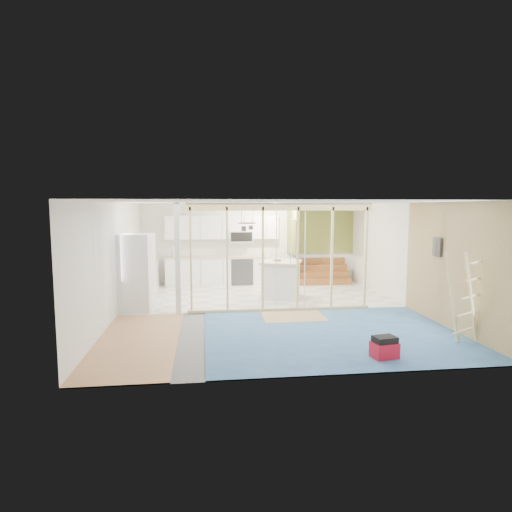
{
  "coord_description": "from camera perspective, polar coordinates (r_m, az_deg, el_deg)",
  "views": [
    {
      "loc": [
        -1.5,
        -9.91,
        2.49
      ],
      "look_at": [
        -0.21,
        0.6,
        1.28
      ],
      "focal_mm": 30.0,
      "sensor_mm": 36.0,
      "label": 1
    }
  ],
  "objects": [
    {
      "name": "green_partition",
      "position": [
        14.11,
        7.57,
        0.19
      ],
      "size": [
        2.25,
        1.51,
        2.6
      ],
      "color": "olive",
      "rests_on": "room"
    },
    {
      "name": "ceiling_light",
      "position": [
        13.23,
        5.68,
        6.72
      ],
      "size": [
        0.32,
        0.32,
        0.08
      ],
      "primitive_type": "cylinder",
      "color": "#FFEABF",
      "rests_on": "room"
    },
    {
      "name": "bowl",
      "position": [
        11.83,
        2.83,
        -0.45
      ],
      "size": [
        0.29,
        0.29,
        0.07
      ],
      "primitive_type": "imported",
      "rotation": [
        0.0,
        0.0,
        -0.01
      ],
      "color": "silver",
      "rests_on": "island"
    },
    {
      "name": "island",
      "position": [
        11.78,
        3.36,
        -3.17
      ],
      "size": [
        1.33,
        1.33,
        1.02
      ],
      "rotation": [
        0.0,
        0.0,
        -0.34
      ],
      "color": "silver",
      "rests_on": "room"
    },
    {
      "name": "fridge",
      "position": [
        10.62,
        -15.71,
        -2.16
      ],
      "size": [
        0.89,
        0.87,
        1.86
      ],
      "rotation": [
        0.0,
        0.0,
        -0.12
      ],
      "color": "white",
      "rests_on": "room"
    },
    {
      "name": "upper_cabinets",
      "position": [
        13.76,
        -4.27,
        3.73
      ],
      "size": [
        3.6,
        0.41,
        0.85
      ],
      "color": "white",
      "rests_on": "room"
    },
    {
      "name": "ladder",
      "position": [
        8.67,
        26.01,
        -4.99
      ],
      "size": [
        0.9,
        0.09,
        1.68
      ],
      "rotation": [
        0.0,
        0.0,
        0.14
      ],
      "color": "beige",
      "rests_on": "room"
    },
    {
      "name": "stud_frame",
      "position": [
        10.04,
        0.37,
        1.3
      ],
      "size": [
        4.66,
        0.14,
        2.6
      ],
      "color": "#EBD98F",
      "rests_on": "room"
    },
    {
      "name": "pot_rack",
      "position": [
        11.87,
        -1.24,
        4.15
      ],
      "size": [
        0.52,
        0.52,
        0.72
      ],
      "color": "black",
      "rests_on": "room"
    },
    {
      "name": "electrical_panel",
      "position": [
        9.87,
        22.98,
        1.13
      ],
      "size": [
        0.04,
        0.3,
        0.4
      ],
      "primitive_type": "cube",
      "color": "#3C3C41",
      "rests_on": "room"
    },
    {
      "name": "room",
      "position": [
        10.09,
        1.58,
        -0.24
      ],
      "size": [
        7.01,
        8.01,
        2.61
      ],
      "color": "slate",
      "rests_on": "ground"
    },
    {
      "name": "soap_bottle_b",
      "position": [
        13.93,
        2.11,
        0.47
      ],
      "size": [
        0.1,
        0.1,
        0.18
      ],
      "primitive_type": "imported",
      "rotation": [
        0.0,
        0.0,
        -0.39
      ],
      "color": "silver",
      "rests_on": "base_cabinets"
    },
    {
      "name": "toolbox",
      "position": [
        7.51,
        16.76,
        -11.67
      ],
      "size": [
        0.45,
        0.36,
        0.38
      ],
      "rotation": [
        0.0,
        0.0,
        0.17
      ],
      "color": "#B21023",
      "rests_on": "room"
    },
    {
      "name": "sheathing_panel",
      "position": [
        9.43,
        24.97,
        -1.34
      ],
      "size": [
        0.02,
        4.0,
        2.6
      ],
      "primitive_type": "cube",
      "color": "tan",
      "rests_on": "room"
    },
    {
      "name": "floor_overlays",
      "position": [
        10.4,
        1.91,
        -7.27
      ],
      "size": [
        7.0,
        8.0,
        0.03
      ],
      "color": "white",
      "rests_on": "room"
    },
    {
      "name": "base_cabinets",
      "position": [
        13.43,
        -7.4,
        -2.19
      ],
      "size": [
        4.45,
        2.24,
        0.93
      ],
      "color": "white",
      "rests_on": "room"
    },
    {
      "name": "soap_bottle_a",
      "position": [
        13.74,
        -10.96,
        0.56
      ],
      "size": [
        0.14,
        0.14,
        0.32
      ],
      "primitive_type": "imported",
      "rotation": [
        0.0,
        0.0,
        -0.12
      ],
      "color": "silver",
      "rests_on": "base_cabinets"
    }
  ]
}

